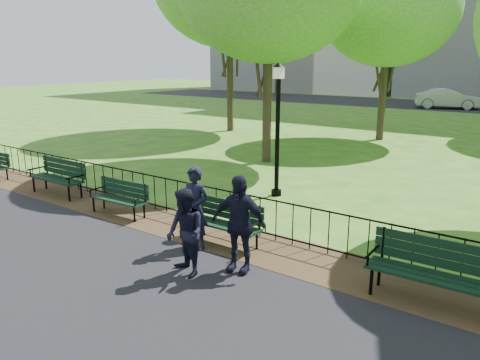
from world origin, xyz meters
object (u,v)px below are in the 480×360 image
Objects in this scene: park_bench_main at (213,214)px; person_left at (195,208)px; park_bench_right_a at (434,265)px; sedan_silver at (448,98)px; park_bench_left_a at (121,194)px; taxi at (453,98)px; tree_far_c at (389,7)px; park_bench_left_b at (59,173)px; person_right at (239,224)px; person_mid at (185,233)px; lamppost at (278,125)px.

park_bench_main is 1.06× the size of person_left.
sedan_silver reaches higher than park_bench_right_a.
park_bench_left_a is 33.82m from taxi.
sedan_silver is at bearing -167.08° from taxi.
tree_far_c is at bearing 96.28° from park_bench_main.
park_bench_left_b reaches higher than park_bench_left_a.
person_right is at bearing -164.49° from taxi.
park_bench_left_a is at bearing 157.08° from person_right.
park_bench_left_b is at bearing 177.73° from park_bench_main.
park_bench_right_a is at bearing 3.89° from person_right.
person_left reaches higher than sedan_silver.
taxi is (-0.98, 19.22, -5.24)m from tree_far_c.
person_left is at bearing -83.59° from tree_far_c.
taxi is at bearing 94.10° from park_bench_main.
park_bench_left_b is at bearing -173.97° from person_mid.
person_right reaches higher than park_bench_left_a.
lamppost is 5.05m from person_right.
person_mid reaches higher than sedan_silver.
park_bench_left_b is 10.09m from park_bench_right_a.
taxi is at bearing 83.85° from park_bench_left_b.
person_mid is 0.33× the size of sedan_silver.
person_mid is (-3.76, -1.54, 0.16)m from park_bench_right_a.
person_mid is at bearing -165.66° from taxi.
person_mid is at bearing -66.29° from person_left.
person_left reaches higher than taxi.
park_bench_left_b is (-2.79, 0.16, 0.09)m from park_bench_left_a.
park_bench_left_a is at bearing 178.51° from park_bench_right_a.
lamppost is (-5.11, 3.66, 1.35)m from park_bench_right_a.
person_mid reaches higher than park_bench_left_a.
sedan_silver is (-1.82, 27.83, -1.19)m from lamppost.
taxi is (-3.33, 35.34, -0.09)m from person_mid.
park_bench_left_a is 0.98× the size of person_left.
taxi reaches higher than park_bench_main.
taxi is (0.22, 33.82, 0.17)m from park_bench_left_a.
park_bench_right_a is at bearing 176.92° from sedan_silver.
lamppost reaches higher than taxi.
person_left reaches higher than park_bench_left_b.
park_bench_right_a is (10.09, -0.15, 0.02)m from park_bench_left_b.
person_left reaches higher than person_mid.
lamppost is 2.05× the size of person_right.
tree_far_c is at bearing 86.96° from person_left.
park_bench_left_b is at bearing 173.59° from park_bench_left_a.
taxi reaches higher than park_bench_left_a.
park_bench_left_b is 1.14× the size of person_left.
lamppost is at bearing 168.26° from sedan_silver.
taxi is at bearing 116.35° from person_mid.
person_mid is 33.18m from sedan_silver.
lamppost is 0.77× the size of sedan_silver.
tree_far_c is 5.48× the size of person_mid.
park_bench_left_a is 4.30m from person_right.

